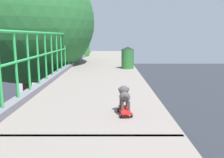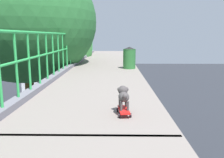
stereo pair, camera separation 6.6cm
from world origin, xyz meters
name	(u,v)px [view 1 (the left image)]	position (x,y,z in m)	size (l,w,h in m)	color
car_green_fifth	(21,140)	(-4.45, 12.41, 0.71)	(1.94, 4.43, 1.49)	#216F35
car_black_sixth	(0,120)	(-7.65, 16.27, 0.64)	(1.89, 4.10, 1.39)	black
car_red_taxi_seventh	(51,108)	(-4.28, 19.33, 0.65)	(1.99, 4.18, 1.47)	red
city_bus	(43,76)	(-7.91, 29.40, 1.99)	(2.52, 11.35, 3.55)	white
roadside_tree_mid	(23,22)	(-2.31, 8.33, 7.83)	(5.90, 5.90, 10.41)	brown
roadside_tree_far	(51,49)	(-2.21, 12.32, 6.50)	(4.53, 4.53, 8.76)	brown
toy_skateboard	(125,110)	(1.57, 1.81, 6.17)	(0.22, 0.42, 0.09)	red
small_dog	(124,95)	(1.57, 1.87, 6.40)	(0.19, 0.38, 0.33)	#494343
litter_bin	(127,57)	(1.94, 6.85, 6.51)	(0.46, 0.46, 0.79)	#2B6D31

